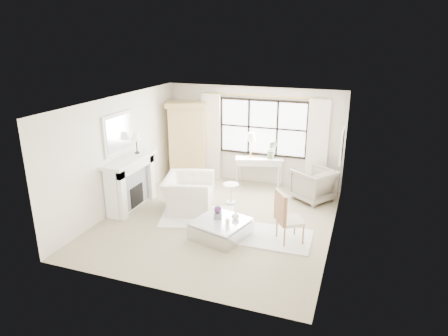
{
  "coord_description": "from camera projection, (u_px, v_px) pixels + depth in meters",
  "views": [
    {
      "loc": [
        2.91,
        -7.7,
        4.03
      ],
      "look_at": [
        0.08,
        0.2,
        1.21
      ],
      "focal_mm": 32.0,
      "sensor_mm": 36.0,
      "label": 1
    }
  ],
  "objects": [
    {
      "name": "floor",
      "position": [
        218.0,
        220.0,
        9.09
      ],
      "size": [
        5.5,
        5.5,
        0.0
      ],
      "primitive_type": "plane",
      "color": "tan",
      "rests_on": "ground"
    },
    {
      "name": "ceiling",
      "position": [
        217.0,
        102.0,
        8.22
      ],
      "size": [
        5.5,
        5.5,
        0.0
      ],
      "primitive_type": "plane",
      "rotation": [
        3.14,
        0.0,
        0.0
      ],
      "color": "silver",
      "rests_on": "ground"
    },
    {
      "name": "wall_back",
      "position": [
        252.0,
        135.0,
        11.11
      ],
      "size": [
        5.0,
        0.0,
        5.0
      ],
      "primitive_type": "plane",
      "rotation": [
        1.57,
        0.0,
        0.0
      ],
      "color": "beige",
      "rests_on": "ground"
    },
    {
      "name": "wall_front",
      "position": [
        155.0,
        216.0,
        6.2
      ],
      "size": [
        5.0,
        0.0,
        5.0
      ],
      "primitive_type": "plane",
      "rotation": [
        -1.57,
        0.0,
        0.0
      ],
      "color": "silver",
      "rests_on": "ground"
    },
    {
      "name": "wall_left",
      "position": [
        119.0,
        153.0,
        9.46
      ],
      "size": [
        0.0,
        5.5,
        5.5
      ],
      "primitive_type": "plane",
      "rotation": [
        1.57,
        0.0,
        1.57
      ],
      "color": "white",
      "rests_on": "ground"
    },
    {
      "name": "wall_right",
      "position": [
        336.0,
        177.0,
        7.85
      ],
      "size": [
        0.0,
        5.5,
        5.5
      ],
      "primitive_type": "plane",
      "rotation": [
        1.57,
        0.0,
        -1.57
      ],
      "color": "silver",
      "rests_on": "ground"
    },
    {
      "name": "window_pane",
      "position": [
        263.0,
        128.0,
        10.91
      ],
      "size": [
        2.4,
        0.02,
        1.5
      ],
      "primitive_type": "cube",
      "color": "white",
      "rests_on": "wall_back"
    },
    {
      "name": "window_frame",
      "position": [
        263.0,
        128.0,
        10.91
      ],
      "size": [
        2.5,
        0.04,
        1.5
      ],
      "primitive_type": null,
      "color": "black",
      "rests_on": "wall_back"
    },
    {
      "name": "curtain_rod",
      "position": [
        263.0,
        96.0,
        10.58
      ],
      "size": [
        3.3,
        0.04,
        0.04
      ],
      "primitive_type": "cylinder",
      "rotation": [
        0.0,
        1.57,
        0.0
      ],
      "color": "#AF8C3C",
      "rests_on": "wall_back"
    },
    {
      "name": "curtain_left",
      "position": [
        211.0,
        137.0,
        11.44
      ],
      "size": [
        0.55,
        0.1,
        2.47
      ],
      "primitive_type": "cube",
      "color": "silver",
      "rests_on": "ground"
    },
    {
      "name": "curtain_right",
      "position": [
        317.0,
        146.0,
        10.48
      ],
      "size": [
        0.55,
        0.1,
        2.47
      ],
      "primitive_type": "cube",
      "color": "white",
      "rests_on": "ground"
    },
    {
      "name": "fireplace",
      "position": [
        130.0,
        182.0,
        9.61
      ],
      "size": [
        0.58,
        1.66,
        1.26
      ],
      "color": "white",
      "rests_on": "ground"
    },
    {
      "name": "mirror_frame",
      "position": [
        118.0,
        133.0,
        9.29
      ],
      "size": [
        0.05,
        1.15,
        0.95
      ],
      "primitive_type": "cube",
      "color": "silver",
      "rests_on": "wall_left"
    },
    {
      "name": "mirror_glass",
      "position": [
        120.0,
        133.0,
        9.28
      ],
      "size": [
        0.02,
        1.0,
        0.8
      ],
      "primitive_type": "cube",
      "color": "silver",
      "rests_on": "wall_left"
    },
    {
      "name": "art_frame",
      "position": [
        342.0,
        146.0,
        9.32
      ],
      "size": [
        0.04,
        0.62,
        0.82
      ],
      "primitive_type": "cube",
      "color": "white",
      "rests_on": "wall_right"
    },
    {
      "name": "art_canvas",
      "position": [
        341.0,
        146.0,
        9.32
      ],
      "size": [
        0.01,
        0.52,
        0.72
      ],
      "primitive_type": "cube",
      "color": "#C2B497",
      "rests_on": "wall_right"
    },
    {
      "name": "mantel_lamp",
      "position": [
        136.0,
        138.0,
        9.64
      ],
      "size": [
        0.22,
        0.22,
        0.51
      ],
      "color": "black",
      "rests_on": "fireplace"
    },
    {
      "name": "armoire",
      "position": [
        187.0,
        140.0,
        11.47
      ],
      "size": [
        1.29,
        1.04,
        2.24
      ],
      "rotation": [
        0.0,
        0.0,
        0.35
      ],
      "color": "tan",
      "rests_on": "floor"
    },
    {
      "name": "console_table",
      "position": [
        259.0,
        171.0,
        11.11
      ],
      "size": [
        1.37,
        0.81,
        0.8
      ],
      "rotation": [
        0.0,
        0.0,
        0.3
      ],
      "color": "silver",
      "rests_on": "floor"
    },
    {
      "name": "console_lamp",
      "position": [
        251.0,
        137.0,
        10.86
      ],
      "size": [
        0.28,
        0.28,
        0.69
      ],
      "color": "gold",
      "rests_on": "console_table"
    },
    {
      "name": "orchid_plant",
      "position": [
        272.0,
        150.0,
        10.81
      ],
      "size": [
        0.29,
        0.23,
        0.51
      ],
      "primitive_type": "imported",
      "rotation": [
        0.0,
        0.0,
        0.03
      ],
      "color": "#5D7850",
      "rests_on": "console_table"
    },
    {
      "name": "side_table",
      "position": [
        231.0,
        190.0,
        9.94
      ],
      "size": [
        0.4,
        0.4,
        0.51
      ],
      "color": "white",
      "rests_on": "floor"
    },
    {
      "name": "rug_left",
      "position": [
        198.0,
        217.0,
        9.25
      ],
      "size": [
        1.95,
        1.63,
        0.03
      ],
      "primitive_type": "cube",
      "rotation": [
        0.0,
        0.0,
        0.31
      ],
      "color": "white",
      "rests_on": "floor"
    },
    {
      "name": "rug_right",
      "position": [
        276.0,
        237.0,
        8.3
      ],
      "size": [
        1.49,
        1.14,
        0.03
      ],
      "primitive_type": "cube",
      "rotation": [
        0.0,
        0.0,
        0.03
      ],
      "color": "white",
      "rests_on": "floor"
    },
    {
      "name": "club_armchair",
      "position": [
        189.0,
        193.0,
        9.56
      ],
      "size": [
        1.39,
        1.5,
        0.82
      ],
      "primitive_type": "imported",
      "rotation": [
        0.0,
        0.0,
        1.83
      ],
      "color": "white",
      "rests_on": "floor"
    },
    {
      "name": "wingback_chair",
      "position": [
        313.0,
        185.0,
        10.09
      ],
      "size": [
        1.25,
        1.25,
        0.83
      ],
      "primitive_type": "imported",
      "rotation": [
        0.0,
        0.0,
        -2.19
      ],
      "color": "gray",
      "rests_on": "floor"
    },
    {
      "name": "french_chair",
      "position": [
        289.0,
        228.0,
        8.07
      ],
      "size": [
        0.67,
        0.67,
        1.08
      ],
      "rotation": [
        0.0,
        0.0,
        2.15
      ],
      "color": "#AD7248",
      "rests_on": "floor"
    },
    {
      "name": "coffee_table",
      "position": [
        221.0,
        229.0,
        8.29
      ],
      "size": [
        1.23,
        1.23,
        0.38
      ],
      "rotation": [
        0.0,
        0.0,
        -0.27
      ],
      "color": "silver",
      "rests_on": "floor"
    },
    {
      "name": "planter_box",
      "position": [
        218.0,
        215.0,
        8.32
      ],
      "size": [
        0.21,
        0.21,
        0.12
      ],
      "primitive_type": "cube",
      "rotation": [
        0.0,
        0.0,
        0.35
      ],
      "color": "gray",
      "rests_on": "coffee_table"
    },
    {
      "name": "planter_flowers",
      "position": [
        218.0,
        209.0,
        8.27
      ],
      "size": [
        0.15,
        0.15,
        0.15
      ],
      "primitive_type": "sphere",
      "color": "#582A6B",
      "rests_on": "planter_box"
    },
    {
      "name": "pillar_candle",
      "position": [
        227.0,
        222.0,
        8.04
      ],
      "size": [
        0.09,
        0.09,
        0.12
      ],
      "primitive_type": "cylinder",
      "color": "white",
      "rests_on": "coffee_table"
    },
    {
      "name": "coffee_vase",
      "position": [
        236.0,
        215.0,
        8.26
      ],
      "size": [
        0.19,
        0.19,
        0.17
      ],
      "primitive_type": "imported",
      "rotation": [
        0.0,
        0.0,
        -0.21
      ],
      "color": "white",
      "rests_on": "coffee_table"
    }
  ]
}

